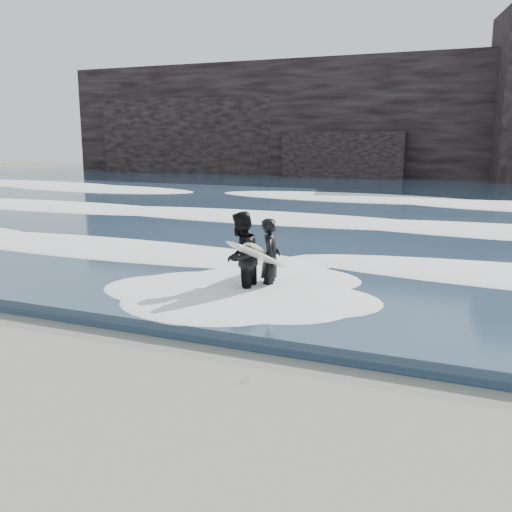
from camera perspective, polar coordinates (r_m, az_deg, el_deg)
The scene contains 8 objects.
ground at distance 7.46m, azimuth -11.59°, elevation -16.98°, with size 120.00×120.00×0.00m, color #766E4F.
sea at distance 34.71m, azimuth 16.59°, elevation 5.67°, with size 90.00×52.00×0.30m, color #25384F.
headland at distance 51.50m, azimuth 19.16°, elevation 12.77°, with size 70.00×9.00×10.00m, color black.
foam_near at distance 15.17m, azimuth 7.85°, elevation -0.35°, with size 60.00×3.20×0.20m, color white.
foam_mid at distance 21.90m, azimuth 12.68°, elevation 3.26°, with size 60.00×4.00×0.24m, color white.
foam_far at distance 30.73m, azimuth 15.75°, elevation 5.55°, with size 60.00×4.80×0.30m, color white.
surfer_left at distance 12.77m, azimuth 1.15°, elevation -0.18°, with size 1.24×2.07×1.81m.
surfer_right at distance 12.34m, azimuth -1.37°, elevation -0.14°, with size 1.39×2.13×2.01m.
Camera 1 is at (3.81, -5.33, 3.56)m, focal length 40.00 mm.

